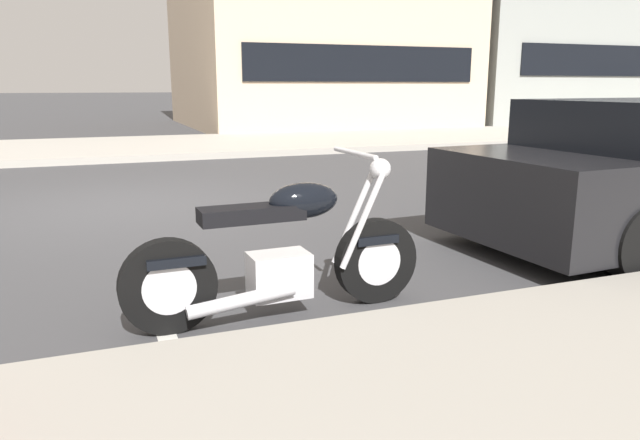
% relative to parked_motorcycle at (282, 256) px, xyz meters
% --- Properties ---
extents(ground_plane, '(260.00, 260.00, 0.00)m').
position_rel_parked_motorcycle_xyz_m(ground_plane, '(-0.79, 4.28, -0.42)').
color(ground_plane, '#3D3D3F').
extents(sidewalk_far_curb, '(120.00, 5.00, 0.14)m').
position_rel_parked_motorcycle_xyz_m(sidewalk_far_curb, '(11.21, 11.42, -0.35)').
color(sidewalk_far_curb, '#ADA89E').
rests_on(sidewalk_far_curb, ground).
extents(parking_stall_stripe, '(0.12, 2.20, 0.01)m').
position_rel_parked_motorcycle_xyz_m(parking_stall_stripe, '(-0.79, 0.24, -0.42)').
color(parking_stall_stripe, silver).
rests_on(parking_stall_stripe, ground).
extents(parked_motorcycle, '(2.08, 0.62, 1.10)m').
position_rel_parked_motorcycle_xyz_m(parked_motorcycle, '(0.00, 0.00, 0.00)').
color(parked_motorcycle, black).
rests_on(parked_motorcycle, ground).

